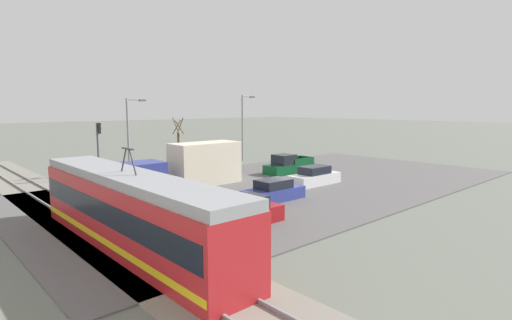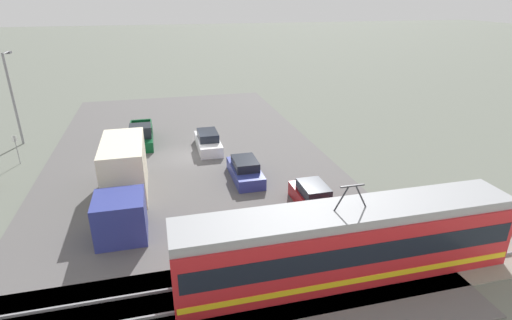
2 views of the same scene
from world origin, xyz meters
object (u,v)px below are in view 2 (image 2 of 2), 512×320
Objects in this scene: box_truck at (124,177)px; pickup_truck at (141,136)px; sedan_car_1 at (245,170)px; light_rail_tram at (347,243)px; no_parking_sign at (16,147)px; sedan_car_0 at (208,142)px; sedan_car_2 at (313,198)px; street_lamp_mid_block at (12,92)px.

box_truck reaches higher than pickup_truck.
box_truck is 8.13m from sedan_car_1.
light_rail_tram is 14.11m from box_truck.
no_parking_sign is (8.26, -8.39, -0.30)m from box_truck.
sedan_car_0 reaches higher than sedan_car_1.
sedan_car_2 is at bearing 161.27° from box_truck.
sedan_car_2 is 22.76m from no_parking_sign.
street_lamp_mid_block is at bearing 139.67° from sedan_car_2.
sedan_car_1 is (-1.72, 6.46, -0.03)m from sedan_car_0.
no_parking_sign is (-1.00, 5.08, -3.13)m from street_lamp_mid_block.
box_truck is 10.06m from sedan_car_0.
box_truck reaches higher than sedan_car_1.
box_truck is 2.02× the size of sedan_car_0.
sedan_car_0 is at bearing 112.34° from sedan_car_2.
sedan_car_0 is at bearing 160.02° from street_lamp_mid_block.
pickup_truck is at bearing -94.48° from box_truck.
light_rail_tram is at bearing 114.49° from pickup_truck.
sedan_car_2 reaches higher than sedan_car_0.
sedan_car_0 is 12.50m from sedan_car_2.
sedan_car_2 is (-4.75, 11.56, 0.01)m from sedan_car_0.
street_lamp_mid_block is (10.09, -2.97, 3.73)m from pickup_truck.
box_truck is 11.64m from sedan_car_2.
sedan_car_1 is at bearing -79.21° from light_rail_tram.
light_rail_tram is 3.65× the size of sedan_car_2.
street_lamp_mid_block reaches higher than sedan_car_2.
box_truck reaches higher than sedan_car_0.
light_rail_tram is 3.44× the size of sedan_car_1.
light_rail_tram is at bearing 135.68° from box_truck.
light_rail_tram is at bearing -79.21° from sedan_car_1.
pickup_truck is (9.27, -20.36, -0.96)m from light_rail_tram.
street_lamp_mid_block is at bearing -78.80° from no_parking_sign.
street_lamp_mid_block reaches higher than pickup_truck.
pickup_truck is (-0.82, -10.50, -0.89)m from box_truck.
sedan_car_0 is (-5.42, 2.67, -0.07)m from pickup_truck.
street_lamp_mid_block reaches higher than no_parking_sign.
box_truck reaches higher than sedan_car_2.
sedan_car_1 is 17.68m from no_parking_sign.
no_parking_sign is at bearing 177.78° from sedan_car_0.
pickup_truck is 2.38× the size of no_parking_sign.
street_lamp_mid_block is (15.50, -5.64, 3.79)m from sedan_car_0.
pickup_truck reaches higher than sedan_car_1.
sedan_car_1 is (-7.95, -1.37, -0.99)m from box_truck.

